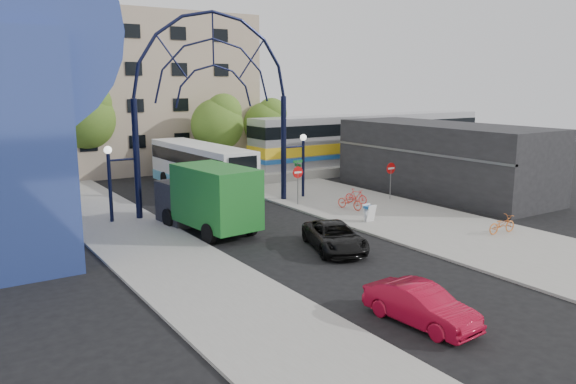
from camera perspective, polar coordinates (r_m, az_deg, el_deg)
ground at (r=24.37m, az=7.59°, el=-7.86°), size 120.00×120.00×0.00m
sidewalk_east at (r=32.48m, az=13.72°, el=-3.18°), size 8.00×56.00×0.12m
plaza_west at (r=26.12m, az=-12.32°, el=-6.59°), size 5.00×50.00×0.12m
gateway_arch at (r=34.86m, az=-7.55°, el=12.09°), size 13.64×0.44×12.10m
stop_sign at (r=36.00m, az=1.01°, el=1.66°), size 0.80×0.07×2.50m
do_not_enter_sign at (r=38.33m, az=10.40°, el=2.02°), size 0.76×0.07×2.48m
street_name_sign at (r=36.69m, az=1.00°, el=2.05°), size 0.70×0.70×2.80m
sandwich_board at (r=32.05m, az=8.26°, el=-1.90°), size 0.55×0.61×0.99m
commercial_block_east at (r=41.83m, az=15.41°, el=3.27°), size 6.00×16.00×5.00m
apartment_block at (r=55.10m, az=-15.26°, el=9.75°), size 20.00×12.10×14.00m
train_platform at (r=53.32m, az=8.50°, el=2.86°), size 32.00×5.00×0.80m
train_car at (r=53.03m, az=8.58°, el=5.54°), size 25.10×3.05×4.20m
tree_north_a at (r=48.36m, az=-7.05°, el=7.09°), size 4.48×4.48×7.00m
tree_north_b at (r=48.70m, az=-19.91°, el=7.32°), size 5.12×5.12×8.00m
tree_north_c at (r=53.01m, az=-2.14°, el=7.14°), size 4.16×4.16×6.50m
city_bus at (r=41.91m, az=-8.84°, el=2.56°), size 3.19×12.50×3.41m
green_truck at (r=30.26m, az=-8.29°, el=-0.62°), size 3.31×7.36×3.60m
black_suv at (r=26.88m, az=4.77°, el=-4.53°), size 3.63×5.18×1.31m
red_sedan at (r=19.30m, az=13.34°, el=-11.13°), size 1.74×4.14×1.33m
bike_near_a at (r=35.08m, az=6.31°, el=-0.95°), size 1.02×1.97×0.99m
bike_near_b at (r=36.78m, az=6.93°, el=-0.43°), size 0.96×1.66×0.96m
bike_far_a at (r=31.35m, az=20.90°, el=-3.09°), size 1.86×0.77×0.96m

